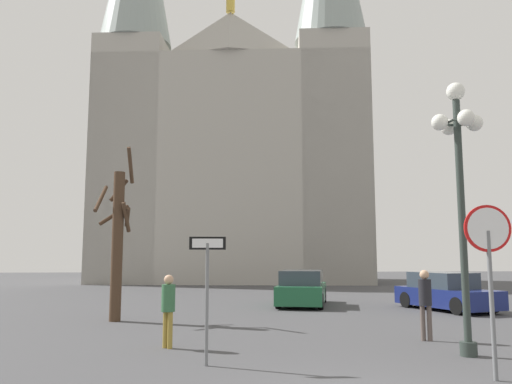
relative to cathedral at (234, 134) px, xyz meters
name	(u,v)px	position (x,y,z in m)	size (l,w,h in m)	color
cathedral	(234,134)	(0.00, 0.00, 0.00)	(22.79, 14.18, 36.55)	#ADA89E
stop_sign	(489,255)	(3.24, -33.15, -10.14)	(0.84, 0.10, 3.03)	slate
one_way_arrow_sign	(207,282)	(-1.74, -31.55, -10.67)	(0.73, 0.07, 2.51)	slate
street_lamp	(459,168)	(3.84, -31.06, -8.21)	(1.18, 1.18, 6.04)	#2D3833
bare_tree	(117,239)	(-4.82, -24.50, -9.59)	(1.15, 1.33, 5.76)	#473323
parked_car_near_navy	(446,292)	(7.55, -22.11, -11.60)	(2.96, 4.58, 1.47)	navy
parked_car_far_green	(302,289)	(2.21, -19.82, -11.58)	(2.95, 4.81, 1.50)	#1E5B38
pedestrian_walking	(425,297)	(3.76, -29.08, -11.21)	(0.32, 0.32, 1.77)	#594C47
pedestrian_standing	(168,303)	(-2.66, -29.58, -11.27)	(0.32, 0.32, 1.68)	olive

